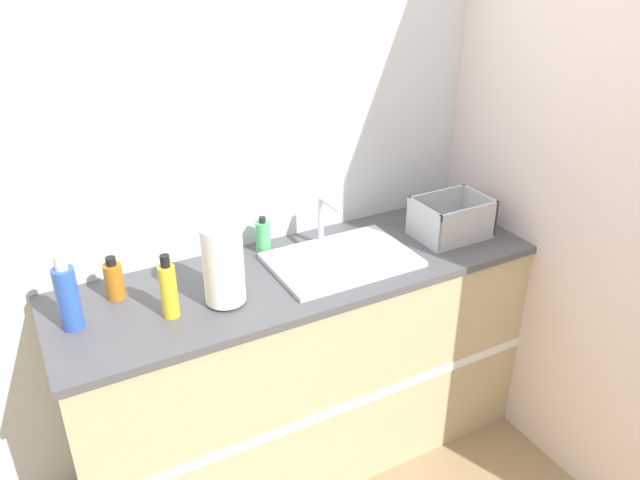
# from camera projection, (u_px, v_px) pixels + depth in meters

# --- Properties ---
(wall_back) EXTENTS (4.24, 0.06, 2.60)m
(wall_back) POSITION_uv_depth(u_px,v_px,m) (264.00, 150.00, 2.44)
(wall_back) COLOR silver
(wall_back) RESTS_ON ground_plane
(wall_right) EXTENTS (0.06, 2.57, 2.60)m
(wall_right) POSITION_uv_depth(u_px,v_px,m) (504.00, 136.00, 2.60)
(wall_right) COLOR silver
(wall_right) RESTS_ON ground_plane
(counter_cabinet) EXTENTS (1.87, 0.59, 0.92)m
(counter_cabinet) POSITION_uv_depth(u_px,v_px,m) (303.00, 365.00, 2.58)
(counter_cabinet) COLOR tan
(counter_cabinet) RESTS_ON ground_plane
(sink) EXTENTS (0.55, 0.38, 0.22)m
(sink) POSITION_uv_depth(u_px,v_px,m) (341.00, 258.00, 2.41)
(sink) COLOR silver
(sink) RESTS_ON counter_cabinet
(paper_towel_roll) EXTENTS (0.14, 0.14, 0.29)m
(paper_towel_roll) POSITION_uv_depth(u_px,v_px,m) (223.00, 265.00, 2.09)
(paper_towel_roll) COLOR #4C4C51
(paper_towel_roll) RESTS_ON counter_cabinet
(dish_rack) EXTENTS (0.30, 0.22, 0.16)m
(dish_rack) POSITION_uv_depth(u_px,v_px,m) (451.00, 221.00, 2.59)
(dish_rack) COLOR #B7BABF
(dish_rack) RESTS_ON counter_cabinet
(bottle_yellow) EXTENTS (0.06, 0.06, 0.23)m
(bottle_yellow) POSITION_uv_depth(u_px,v_px,m) (169.00, 290.00, 2.04)
(bottle_yellow) COLOR yellow
(bottle_yellow) RESTS_ON counter_cabinet
(bottle_blue) EXTENTS (0.07, 0.07, 0.26)m
(bottle_blue) POSITION_uv_depth(u_px,v_px,m) (68.00, 297.00, 1.98)
(bottle_blue) COLOR #2D56B7
(bottle_blue) RESTS_ON counter_cabinet
(bottle_amber) EXTENTS (0.06, 0.06, 0.16)m
(bottle_amber) POSITION_uv_depth(u_px,v_px,m) (114.00, 280.00, 2.16)
(bottle_amber) COLOR #B26B19
(bottle_amber) RESTS_ON counter_cabinet
(soap_dispenser) EXTENTS (0.06, 0.06, 0.15)m
(soap_dispenser) POSITION_uv_depth(u_px,v_px,m) (263.00, 236.00, 2.47)
(soap_dispenser) COLOR #4CB266
(soap_dispenser) RESTS_ON counter_cabinet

